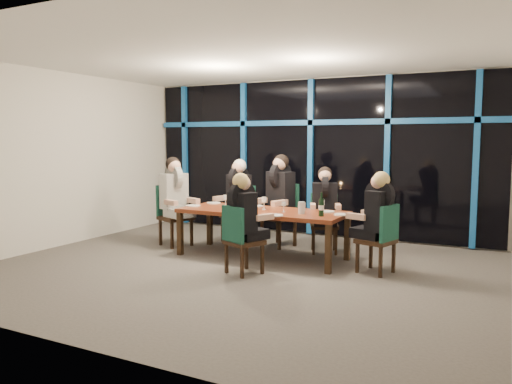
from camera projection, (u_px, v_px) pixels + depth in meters
room at (236, 126)px, 6.90m from camera, size 7.04×7.00×3.02m
window_wall at (312, 155)px, 9.54m from camera, size 6.86×0.43×2.94m
dining_table at (262, 214)px, 7.75m from camera, size 2.60×1.00×0.75m
chair_far_left at (241, 210)px, 9.04m from camera, size 0.59×0.59×1.02m
chair_far_mid at (282, 211)px, 8.65m from camera, size 0.63×0.63×1.08m
chair_far_right at (324, 219)px, 8.18m from camera, size 0.58×0.58×0.96m
chair_end_left at (173, 212)px, 8.71m from camera, size 0.64×0.64×1.05m
chair_end_right at (382, 235)px, 6.81m from camera, size 0.55×0.55×0.96m
chair_near_mid at (239, 236)px, 6.77m from camera, size 0.58×0.58×0.95m
diner_far_left at (237, 188)px, 8.93m from camera, size 0.60×0.69×0.99m
diner_far_mid at (279, 187)px, 8.54m from camera, size 0.64×0.74×1.05m
diner_far_right at (325, 197)px, 8.06m from camera, size 0.59×0.66×0.93m
diner_end_left at (175, 188)px, 8.60m from camera, size 0.72×0.65×1.02m
diner_end_right at (377, 207)px, 6.82m from camera, size 0.65×0.56×0.94m
diner_near_mid at (244, 208)px, 6.78m from camera, size 0.59×0.65×0.92m
plate_far_left at (214, 203)px, 8.56m from camera, size 0.24×0.24×0.01m
plate_far_mid at (256, 206)px, 8.17m from camera, size 0.24×0.24×0.01m
plate_far_right at (327, 212)px, 7.52m from camera, size 0.24×0.24×0.01m
plate_end_left at (193, 206)px, 8.19m from camera, size 0.24×0.24×0.01m
plate_end_right at (342, 215)px, 7.22m from camera, size 0.24×0.24×0.01m
plate_near_mid at (275, 215)px, 7.15m from camera, size 0.24×0.24×0.01m
wine_bottle at (321, 207)px, 7.10m from camera, size 0.08×0.08×0.34m
water_pitcher at (302, 208)px, 7.32m from camera, size 0.11×0.10×0.18m
tea_light at (243, 211)px, 7.54m from camera, size 0.05×0.05×0.03m
wine_glass_a at (235, 202)px, 7.73m from camera, size 0.07×0.07×0.17m
wine_glass_b at (264, 200)px, 7.79m from camera, size 0.08×0.08×0.20m
wine_glass_c at (284, 205)px, 7.51m from camera, size 0.06×0.06×0.16m
wine_glass_d at (226, 198)px, 8.20m from camera, size 0.07×0.07×0.18m
wine_glass_e at (322, 203)px, 7.47m from camera, size 0.07×0.07×0.19m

